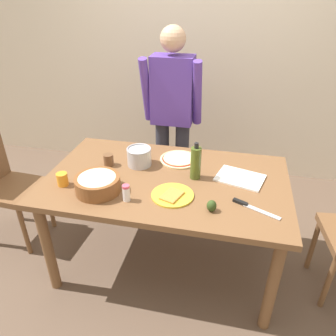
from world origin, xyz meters
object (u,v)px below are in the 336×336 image
(olive_oil_bottle, at_px, (196,163))
(chef_knife, at_px, (250,206))
(popcorn_bowl, at_px, (98,183))
(pizza_raw_on_board, at_px, (179,159))
(person_cook, at_px, (172,112))
(cup_small_brown, at_px, (109,160))
(salt_shaker, at_px, (126,193))
(chair_wooden_left, at_px, (3,181))
(plate_with_slice, at_px, (172,195))
(dining_table, at_px, (166,190))
(cup_orange, at_px, (62,179))
(cutting_board_white, at_px, (240,178))
(steel_pot, at_px, (139,156))
(avocado, at_px, (212,206))

(olive_oil_bottle, relative_size, chef_knife, 0.94)
(popcorn_bowl, bearing_deg, pizza_raw_on_board, 50.32)
(person_cook, relative_size, chef_knife, 5.95)
(cup_small_brown, distance_m, salt_shaker, 0.46)
(person_cook, distance_m, cup_small_brown, 0.76)
(chair_wooden_left, distance_m, olive_oil_bottle, 1.54)
(plate_with_slice, relative_size, olive_oil_bottle, 1.02)
(plate_with_slice, height_order, olive_oil_bottle, olive_oil_bottle)
(dining_table, distance_m, cup_orange, 0.68)
(person_cook, bearing_deg, cutting_board_white, -47.76)
(cutting_board_white, bearing_deg, chair_wooden_left, -177.81)
(popcorn_bowl, xyz_separation_m, steel_pot, (0.15, 0.38, 0.00))
(chair_wooden_left, height_order, pizza_raw_on_board, chair_wooden_left)
(cup_orange, bearing_deg, chair_wooden_left, 159.93)
(cup_small_brown, xyz_separation_m, salt_shaker, (0.26, -0.38, 0.01))
(popcorn_bowl, relative_size, cup_orange, 3.29)
(cup_small_brown, bearing_deg, person_cook, 64.53)
(dining_table, bearing_deg, pizza_raw_on_board, 82.28)
(dining_table, relative_size, person_cook, 0.99)
(chair_wooden_left, relative_size, cup_orange, 11.18)
(chef_knife, bearing_deg, chair_wooden_left, 172.71)
(popcorn_bowl, relative_size, steel_pot, 1.61)
(plate_with_slice, distance_m, olive_oil_bottle, 0.28)
(person_cook, relative_size, cutting_board_white, 5.40)
(plate_with_slice, bearing_deg, chef_knife, -1.60)
(salt_shaker, bearing_deg, person_cook, 86.81)
(person_cook, bearing_deg, dining_table, -81.13)
(plate_with_slice, xyz_separation_m, popcorn_bowl, (-0.46, -0.04, 0.05))
(chair_wooden_left, distance_m, cup_orange, 0.78)
(salt_shaker, height_order, avocado, salt_shaker)
(plate_with_slice, relative_size, popcorn_bowl, 0.93)
(chair_wooden_left, relative_size, avocado, 13.57)
(cutting_board_white, bearing_deg, pizza_raw_on_board, 159.73)
(popcorn_bowl, relative_size, cup_small_brown, 3.29)
(cup_small_brown, bearing_deg, pizza_raw_on_board, 20.63)
(dining_table, bearing_deg, avocado, -41.35)
(cup_orange, distance_m, cutting_board_white, 1.15)
(person_cook, distance_m, steel_pot, 0.64)
(person_cook, bearing_deg, steel_pot, -100.07)
(chair_wooden_left, bearing_deg, chef_knife, -7.29)
(olive_oil_bottle, bearing_deg, cup_orange, -161.61)
(cup_orange, xyz_separation_m, cup_small_brown, (0.19, 0.31, 0.00))
(chef_knife, bearing_deg, avocado, -159.78)
(cup_orange, height_order, cutting_board_white, cup_orange)
(cup_orange, relative_size, salt_shaker, 0.80)
(pizza_raw_on_board, bearing_deg, olive_oil_bottle, -55.21)
(plate_with_slice, xyz_separation_m, cup_orange, (-0.71, -0.03, 0.03))
(cup_small_brown, xyz_separation_m, chef_knife, (0.98, -0.29, -0.04))
(chair_wooden_left, distance_m, salt_shaker, 1.22)
(plate_with_slice, relative_size, cup_orange, 3.06)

